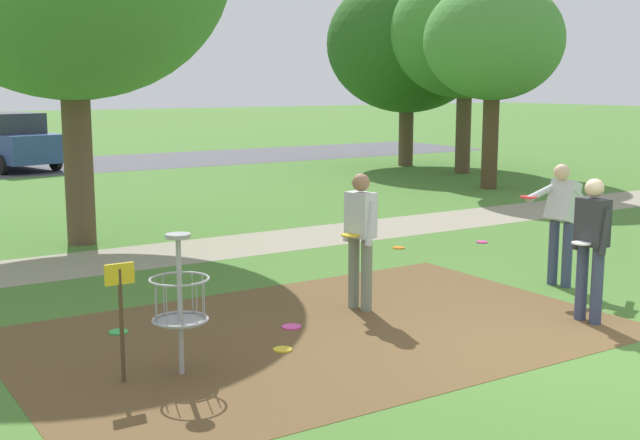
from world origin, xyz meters
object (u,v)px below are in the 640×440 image
object	(u,v)px
player_foreground_watching	(561,216)
parked_car_center_left	(9,141)
frisbee_far_right	(119,332)
tree_mid_left	(408,44)
disc_golf_basket	(174,299)
frisbee_scattered_b	(283,350)
frisbee_mid_grass	(399,248)
player_throwing	(360,233)
tree_mid_center	(466,33)
frisbee_by_tee	(292,327)
tree_near_right	(494,41)
frisbee_far_left	(482,242)
player_waiting_left	(591,242)

from	to	relation	value
player_foreground_watching	parked_car_center_left	world-z (taller)	parked_car_center_left
frisbee_far_right	tree_mid_left	xyz separation A→B (m)	(14.64, 13.16, 4.08)
tree_mid_left	disc_golf_basket	bearing A→B (deg)	-134.71
parked_car_center_left	frisbee_far_right	bearing A→B (deg)	-98.84
frisbee_scattered_b	tree_mid_left	size ratio (longest dim) A/B	0.03
frisbee_mid_grass	player_foreground_watching	bearing A→B (deg)	-85.72
player_throwing	tree_mid_center	xyz separation A→B (m)	(11.83, 11.08, 3.33)
frisbee_by_tee	tree_near_right	distance (m)	14.09
frisbee_scattered_b	player_foreground_watching	bearing A→B (deg)	4.31
player_foreground_watching	frisbee_far_left	size ratio (longest dim) A/B	8.51
frisbee_scattered_b	tree_near_right	world-z (taller)	tree_near_right
player_throwing	tree_mid_center	distance (m)	16.55
disc_golf_basket	parked_car_center_left	distance (m)	20.96
frisbee_mid_grass	frisbee_far_left	distance (m)	1.61
player_throwing	frisbee_by_tee	bearing A→B (deg)	-169.45
disc_golf_basket	parked_car_center_left	bearing A→B (deg)	81.88
player_throwing	frisbee_mid_grass	size ratio (longest dim) A/B	8.21
disc_golf_basket	frisbee_far_left	bearing A→B (deg)	24.63
player_throwing	player_waiting_left	distance (m)	2.73
frisbee_by_tee	frisbee_far_left	world-z (taller)	same
frisbee_far_left	tree_mid_center	xyz separation A→B (m)	(7.48, 8.71, 4.28)
frisbee_far_right	parked_car_center_left	bearing A→B (deg)	81.16
player_foreground_watching	frisbee_far_right	size ratio (longest dim) A/B	7.69
tree_near_right	tree_mid_center	size ratio (longest dim) A/B	0.86
frisbee_mid_grass	parked_car_center_left	xyz separation A→B (m)	(-2.69, 17.04, 0.91)
frisbee_far_right	frisbee_far_left	bearing A→B (deg)	13.17
player_waiting_left	tree_mid_left	xyz separation A→B (m)	(9.80, 15.73, 3.12)
frisbee_far_right	frisbee_by_tee	bearing A→B (deg)	-26.93
player_waiting_left	frisbee_by_tee	bearing A→B (deg)	151.33
player_foreground_watching	player_waiting_left	bearing A→B (deg)	-127.71
tree_mid_center	frisbee_scattered_b	bearing A→B (deg)	-138.40
frisbee_by_tee	tree_mid_center	size ratio (longest dim) A/B	0.04
frisbee_by_tee	player_foreground_watching	bearing A→B (deg)	-4.15
disc_golf_basket	player_foreground_watching	bearing A→B (deg)	4.08
disc_golf_basket	parked_car_center_left	xyz separation A→B (m)	(2.96, 20.74, 0.17)
player_foreground_watching	player_waiting_left	distance (m)	1.75
frisbee_far_left	frisbee_far_right	size ratio (longest dim) A/B	0.90
frisbee_by_tee	frisbee_mid_grass	distance (m)	4.91
player_waiting_left	frisbee_far_right	xyz separation A→B (m)	(-4.84, 2.58, -0.96)
player_throwing	parked_car_center_left	world-z (taller)	parked_car_center_left
tree_mid_left	tree_mid_center	xyz separation A→B (m)	(0.07, -2.76, 0.21)
frisbee_far_right	parked_car_center_left	world-z (taller)	parked_car_center_left
tree_near_right	player_waiting_left	bearing A→B (deg)	-128.90
frisbee_far_right	tree_near_right	world-z (taller)	tree_near_right
player_throwing	frisbee_mid_grass	bearing A→B (deg)	44.80
frisbee_mid_grass	parked_car_center_left	size ratio (longest dim) A/B	0.05
frisbee_by_tee	tree_near_right	xyz separation A→B (m)	(10.92, 8.03, 3.85)
frisbee_far_left	tree_near_right	size ratio (longest dim) A/B	0.04
player_foreground_watching	tree_mid_center	distance (m)	14.92
frisbee_far_left	tree_mid_center	world-z (taller)	tree_mid_center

